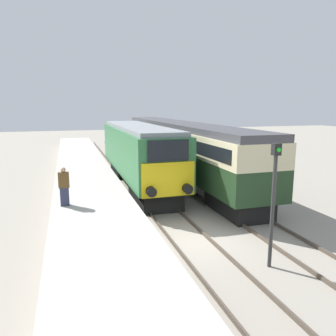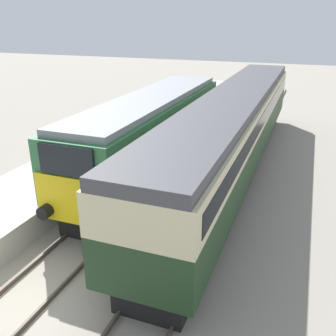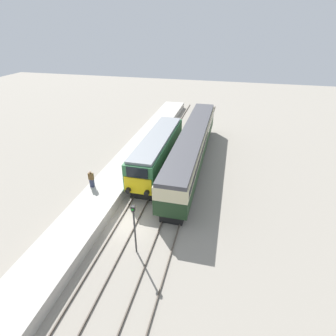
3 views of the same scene
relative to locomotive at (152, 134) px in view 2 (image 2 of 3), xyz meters
name	(u,v)px [view 2 (image 2 of 3)]	position (x,y,z in m)	size (l,w,h in m)	color
ground_plane	(17,305)	(0.00, -9.15, -2.14)	(120.00, 120.00, 0.00)	gray
platform_left	(79,167)	(-3.30, -1.15, -1.67)	(3.50, 50.00, 0.95)	#B7B2A8
rails_near_track	(110,216)	(0.00, -4.15, -2.07)	(1.51, 60.00, 0.14)	#4C4238
rails_far_track	(196,233)	(3.40, -4.15, -2.07)	(1.50, 60.00, 0.14)	#4C4238
locomotive	(152,134)	(0.00, 0.00, 0.00)	(2.70, 13.25, 3.87)	black
passenger_carriage	(235,124)	(3.40, 2.07, 0.25)	(2.75, 21.94, 3.91)	black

